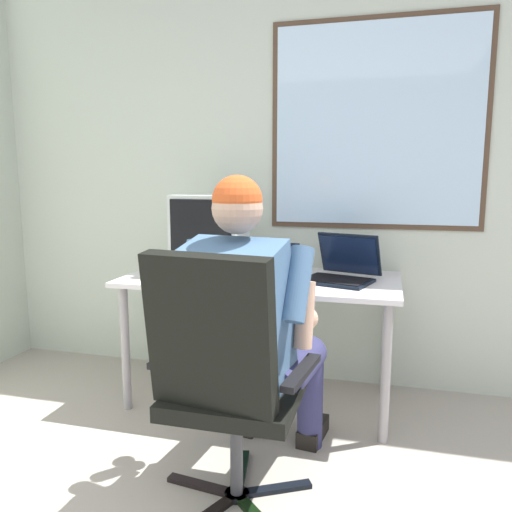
# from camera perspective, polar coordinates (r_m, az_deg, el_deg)

# --- Properties ---
(wall_rear) EXTENTS (4.42, 0.08, 2.80)m
(wall_rear) POSITION_cam_1_polar(r_m,az_deg,el_deg) (3.05, 8.32, 11.79)
(wall_rear) COLOR beige
(wall_rear) RESTS_ON ground
(desk) EXTENTS (1.49, 0.72, 0.71)m
(desk) POSITION_cam_1_polar(r_m,az_deg,el_deg) (2.76, 0.59, -3.98)
(desk) COLOR gray
(desk) RESTS_ON ground
(office_chair) EXTENTS (0.62, 0.61, 1.01)m
(office_chair) POSITION_cam_1_polar(r_m,az_deg,el_deg) (1.85, -3.72, -13.02)
(office_chair) COLOR black
(office_chair) RESTS_ON ground
(person_seated) EXTENTS (0.56, 0.85, 1.27)m
(person_seated) POSITION_cam_1_polar(r_m,az_deg,el_deg) (2.05, -0.54, -8.03)
(person_seated) COLOR navy
(person_seated) RESTS_ON ground
(crt_monitor) EXTENTS (0.40, 0.27, 0.45)m
(crt_monitor) POSITION_cam_1_polar(r_m,az_deg,el_deg) (2.79, -5.36, 3.19)
(crt_monitor) COLOR beige
(crt_monitor) RESTS_ON desk
(laptop) EXTENTS (0.43, 0.44, 0.24)m
(laptop) POSITION_cam_1_polar(r_m,az_deg,el_deg) (2.70, 9.84, -1.38)
(laptop) COLOR black
(laptop) RESTS_ON desk
(wine_glass) EXTENTS (0.09, 0.09, 0.15)m
(wine_glass) POSITION_cam_1_polar(r_m,az_deg,el_deg) (2.57, -0.12, -0.92)
(wine_glass) COLOR silver
(wine_glass) RESTS_ON desk
(desk_speaker) EXTENTS (0.09, 0.10, 0.17)m
(desk_speaker) POSITION_cam_1_polar(r_m,az_deg,el_deg) (2.85, 3.98, -0.29)
(desk_speaker) COLOR black
(desk_speaker) RESTS_ON desk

